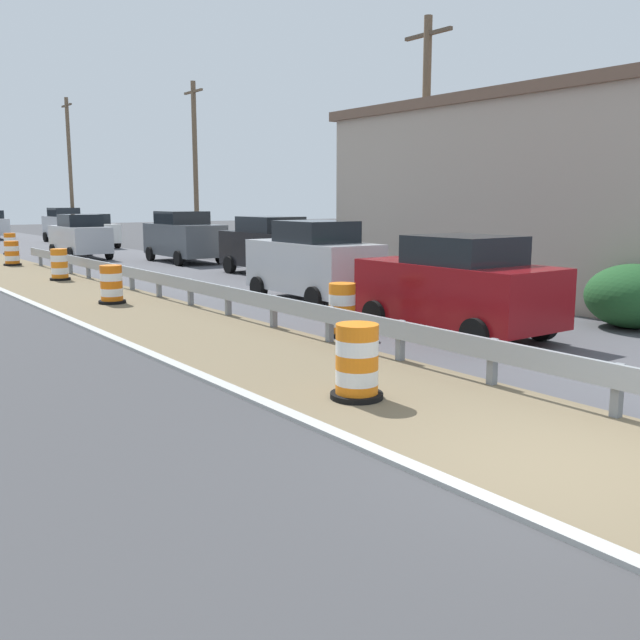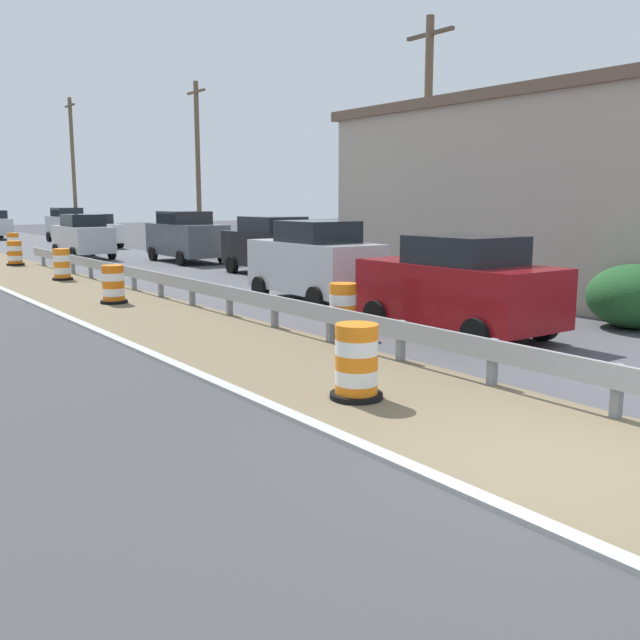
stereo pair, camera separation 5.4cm
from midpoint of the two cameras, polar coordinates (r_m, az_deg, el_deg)
name	(u,v)px [view 2 (the right image)]	position (r m, az deg, el deg)	size (l,w,h in m)	color
ground_plane	(560,467)	(7.94, 18.87, -11.11)	(160.00, 160.00, 0.00)	#3D3D3F
median_dirt_strip	(589,457)	(8.34, 20.91, -10.21)	(3.41, 120.00, 0.01)	#706047
curb_near_edge	(475,497)	(6.98, 12.52, -13.71)	(0.20, 120.00, 0.11)	#ADADA8
guardrail_median	(547,364)	(10.26, 17.91, -3.38)	(0.18, 52.59, 0.71)	#999EA3
traffic_barrel_nearest	(356,365)	(9.89, 3.10, -3.64)	(0.75, 0.75, 1.06)	orange
traffic_barrel_close	(343,312)	(14.39, 1.95, 0.62)	(0.68, 0.68, 1.08)	orange
traffic_barrel_mid	(113,286)	(19.80, -16.16, 2.62)	(0.72, 0.72, 1.02)	orange
traffic_barrel_far	(62,266)	(26.14, -19.93, 4.10)	(0.69, 0.69, 1.08)	orange
traffic_barrel_farther	(15,254)	(32.79, -23.23, 4.86)	(0.72, 0.72, 1.03)	orange
traffic_barrel_farthest	(13,245)	(39.57, -23.33, 5.57)	(0.70, 0.70, 1.07)	orange
car_lead_near_lane	(83,236)	(35.60, -18.45, 6.38)	(2.02, 4.43, 2.07)	silver
car_trailing_near_lane	(275,246)	(26.19, -3.57, 5.94)	(2.16, 4.78, 2.14)	black
car_lead_far_lane	(459,286)	(14.66, 11.15, 2.69)	(2.14, 4.23, 2.04)	maroon
car_mid_far_lane	(68,225)	(49.49, -19.51, 7.19)	(2.02, 4.15, 2.23)	silver
car_distant_a	(186,237)	(32.22, -10.63, 6.58)	(2.25, 4.73, 2.24)	#4C5156
car_distant_b	(314,262)	(19.03, -0.37, 4.65)	(2.06, 4.25, 2.20)	silver
car_distant_c	(96,231)	(43.62, -17.51, 6.85)	(2.02, 4.39, 1.94)	silver
roadside_shop_near	(558,197)	(22.47, 18.63, 9.32)	(7.09, 13.00, 5.62)	#AD9E8E
utility_pole_near	(427,152)	(21.53, 8.65, 13.14)	(0.24, 1.80, 7.89)	brown
utility_pole_mid	(198,166)	(36.43, -9.71, 12.05)	(0.24, 1.80, 8.42)	brown
utility_pole_far	(73,168)	(50.17, -19.14, 11.43)	(0.24, 1.80, 9.24)	brown
bush_roadside	(636,296)	(16.72, 24.06, 1.75)	(2.05, 2.05, 1.39)	#1E4C23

